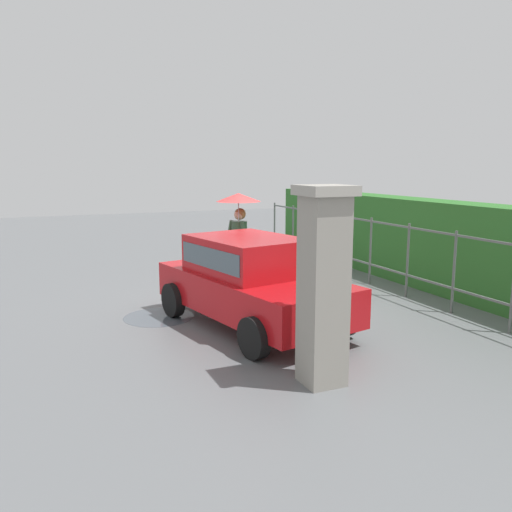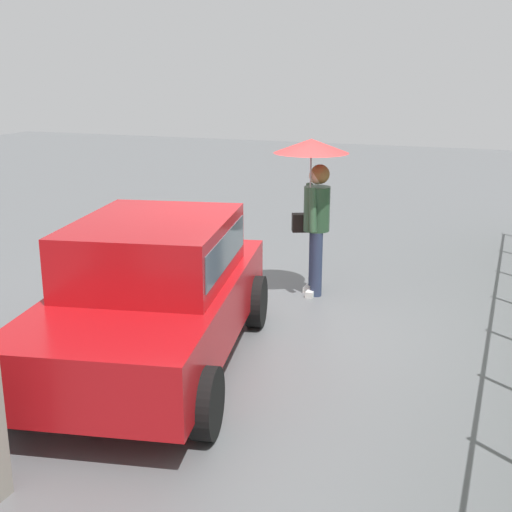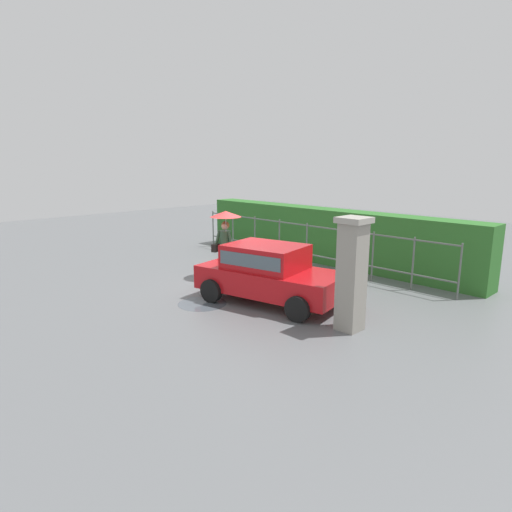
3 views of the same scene
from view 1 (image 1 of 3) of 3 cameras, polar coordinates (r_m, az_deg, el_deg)
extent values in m
plane|color=slate|center=(10.37, 0.26, -4.84)|extent=(40.00, 40.00, 0.00)
cube|color=#B71116|center=(8.60, -0.40, -3.96)|extent=(3.96, 2.38, 0.60)
cube|color=#B71116|center=(8.60, -0.97, 0.13)|extent=(2.16, 1.80, 0.60)
cube|color=#4C5B66|center=(8.60, -0.97, 0.26)|extent=(2.01, 1.79, 0.33)
cylinder|color=black|center=(8.27, 9.44, -6.69)|extent=(0.62, 0.30, 0.60)
cylinder|color=black|center=(7.24, -0.22, -8.98)|extent=(0.62, 0.30, 0.60)
cylinder|color=black|center=(10.13, -0.51, -3.45)|extent=(0.62, 0.30, 0.60)
cylinder|color=black|center=(9.31, -9.09, -4.78)|extent=(0.62, 0.30, 0.60)
cube|color=red|center=(10.39, -3.75, -0.71)|extent=(0.10, 0.21, 0.16)
cube|color=red|center=(9.87, -9.21, -1.38)|extent=(0.10, 0.21, 0.16)
cylinder|color=#2D3856|center=(11.41, -1.47, -1.26)|extent=(0.15, 0.15, 0.86)
cylinder|color=#2D3856|center=(11.55, -2.18, -1.13)|extent=(0.15, 0.15, 0.86)
cube|color=white|center=(11.45, -1.67, -3.22)|extent=(0.26, 0.10, 0.08)
cube|color=white|center=(11.59, -2.38, -3.06)|extent=(0.26, 0.10, 0.08)
cylinder|color=#2D4C33|center=(11.36, -1.85, 2.37)|extent=(0.34, 0.34, 0.58)
sphere|color=#DBAD89|center=(11.31, -1.86, 4.53)|extent=(0.22, 0.22, 0.22)
sphere|color=olive|center=(11.33, -1.76, 4.64)|extent=(0.25, 0.25, 0.25)
cylinder|color=#2D4C33|center=(11.15, -1.33, 2.38)|extent=(0.24, 0.17, 0.56)
cylinder|color=#2D4C33|center=(11.46, -2.92, 2.57)|extent=(0.24, 0.17, 0.56)
cylinder|color=#B2B2B7|center=(11.20, -1.93, 4.04)|extent=(0.02, 0.02, 0.77)
cone|color=red|center=(11.16, -1.94, 6.46)|extent=(0.95, 0.95, 0.18)
cube|color=black|center=(11.50, -3.19, 1.24)|extent=(0.29, 0.38, 0.24)
cube|color=gray|center=(6.27, 7.38, -3.94)|extent=(0.48, 0.48, 2.30)
cube|color=#9E998E|center=(6.10, 7.63, 7.16)|extent=(0.60, 0.60, 0.12)
cylinder|color=#59605B|center=(16.25, 2.05, 3.24)|extent=(0.05, 0.05, 1.50)
cylinder|color=#59605B|center=(15.12, 4.08, 2.72)|extent=(0.05, 0.05, 1.50)
cylinder|color=#59605B|center=(14.01, 6.45, 2.11)|extent=(0.05, 0.05, 1.50)
cylinder|color=#59605B|center=(12.94, 9.21, 1.39)|extent=(0.05, 0.05, 1.50)
cylinder|color=#59605B|center=(11.90, 12.45, 0.54)|extent=(0.05, 0.05, 1.50)
cylinder|color=#59605B|center=(10.91, 16.31, -0.47)|extent=(0.05, 0.05, 1.50)
cylinder|color=#59605B|center=(9.98, 20.90, -1.67)|extent=(0.05, 0.05, 1.50)
cube|color=#59605B|center=(11.81, 12.58, 3.75)|extent=(10.14, 0.03, 0.04)
cube|color=#59605B|center=(11.95, 12.40, -0.88)|extent=(10.14, 0.03, 0.04)
cube|color=#2D6B28|center=(12.52, 16.51, 1.75)|extent=(11.14, 0.90, 1.90)
cylinder|color=#4C545B|center=(9.39, -10.63, -6.59)|extent=(1.24, 1.24, 0.00)
camera|label=2|loc=(6.83, 48.50, 8.61)|focal=47.30mm
camera|label=3|loc=(4.53, -110.99, 7.75)|focal=30.62mm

